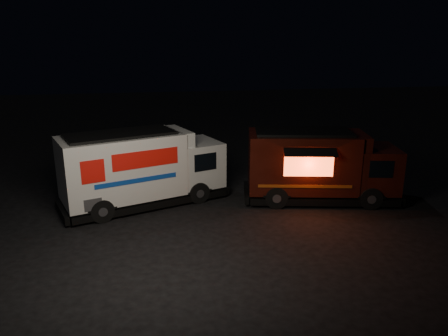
% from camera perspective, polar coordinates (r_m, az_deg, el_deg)
% --- Properties ---
extents(ground, '(80.00, 80.00, 0.00)m').
position_cam_1_polar(ground, '(15.69, -2.35, -7.25)').
color(ground, black).
rests_on(ground, ground).
extents(white_truck, '(6.92, 4.30, 2.97)m').
position_cam_1_polar(white_truck, '(17.31, -10.38, 0.03)').
color(white_truck, silver).
rests_on(white_truck, ground).
extents(red_truck, '(6.50, 3.46, 2.87)m').
position_cam_1_polar(red_truck, '(17.91, 12.65, 0.30)').
color(red_truck, black).
rests_on(red_truck, ground).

